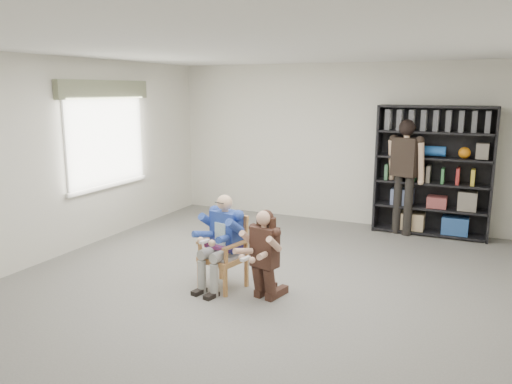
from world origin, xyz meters
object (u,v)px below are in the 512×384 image
at_px(kneeling_woman, 263,255).
at_px(seated_man, 223,242).
at_px(standing_man, 404,178).
at_px(armchair, 223,252).
at_px(bookshelf, 433,172).

bearing_deg(kneeling_woman, seated_man, -178.88).
relative_size(seated_man, standing_man, 0.61).
bearing_deg(armchair, standing_man, 76.73).
bearing_deg(kneeling_woman, bookshelf, 80.87).
height_order(kneeling_woman, standing_man, standing_man).
height_order(kneeling_woman, bookshelf, bookshelf).
xyz_separation_m(armchair, kneeling_woman, (0.58, -0.12, 0.08)).
xyz_separation_m(seated_man, kneeling_woman, (0.58, -0.12, -0.05)).
bearing_deg(standing_man, seated_man, -96.70).
distance_m(kneeling_woman, standing_man, 3.54).
bearing_deg(armchair, kneeling_woman, 1.12).
bearing_deg(kneeling_woman, standing_man, 86.13).
distance_m(armchair, standing_man, 3.65).
distance_m(seated_man, bookshelf, 3.98).
bearing_deg(kneeling_woman, armchair, -178.88).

